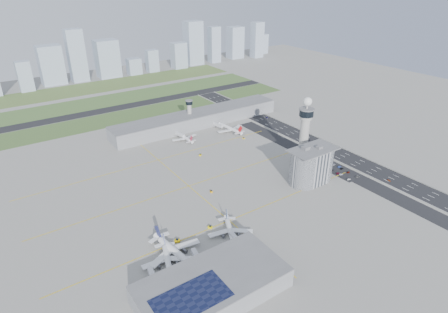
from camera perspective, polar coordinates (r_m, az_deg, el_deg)
ground at (r=319.34m, az=3.57°, el=-4.72°), size 1000.00×1000.00×0.00m
grass_strip_0 at (r=492.37m, az=-14.66°, el=5.96°), size 480.00×50.00×0.08m
grass_strip_1 at (r=560.26m, az=-17.45°, el=8.06°), size 480.00×60.00×0.08m
grass_strip_2 at (r=634.44m, az=-19.78°, el=9.79°), size 480.00×70.00×0.08m
runway at (r=525.61m, az=-16.13°, el=7.07°), size 480.00×22.00×0.10m
highway at (r=393.00m, az=16.96°, el=0.39°), size 28.00×500.00×0.10m
barrier_left at (r=382.71m, az=15.63°, el=-0.05°), size 0.60×500.00×1.20m
barrier_right at (r=403.07m, az=18.25°, el=0.95°), size 0.60×500.00×1.20m
landside_road at (r=369.62m, az=15.65°, el=-1.13°), size 18.00×260.00×0.08m
parking_lot at (r=361.69m, az=16.85°, el=-1.93°), size 20.00×44.00×0.10m
taxiway_line_h_0 at (r=279.26m, az=0.79°, el=-9.75°), size 260.00×0.60×0.01m
taxiway_line_h_1 at (r=321.96m, az=-5.39°, el=-4.51°), size 260.00×0.60×0.01m
taxiway_line_h_2 at (r=369.50m, az=-9.99°, el=-0.52°), size 260.00×0.60×0.01m
taxiway_line_v at (r=321.96m, az=-5.39°, el=-4.51°), size 0.60×260.00×0.01m
control_tower at (r=353.45m, az=12.23°, el=4.24°), size 14.00×14.00×64.50m
secondary_tower at (r=440.41m, az=-5.29°, el=6.92°), size 8.60×8.60×31.90m
admin_building at (r=329.70m, az=13.17°, el=-1.31°), size 42.00×24.00×33.50m
terminal_pier at (r=447.13m, az=-3.99°, el=5.78°), size 210.00×32.00×15.80m
near_terminal at (r=221.88m, az=-1.76°, el=-19.11°), size 84.00×42.00×13.00m
airplane_near_a at (r=241.84m, az=-8.59°, el=-15.17°), size 43.55×47.09×10.76m
airplane_near_b at (r=247.22m, az=-7.45°, el=-13.72°), size 43.94×49.67×12.55m
airplane_near_c at (r=261.86m, az=1.05°, el=-11.12°), size 44.72×47.45×10.51m
airplane_far_a at (r=409.26m, az=-6.10°, el=3.24°), size 29.91×35.12×9.78m
airplane_far_b at (r=429.15m, az=0.88°, el=4.63°), size 37.98×43.53×11.39m
jet_bridge_near_0 at (r=229.92m, az=-10.30°, el=-18.88°), size 5.39×14.31×5.70m
jet_bridge_near_1 at (r=239.21m, az=-3.53°, el=-16.23°), size 5.39×14.31×5.70m
jet_bridge_near_2 at (r=251.77m, az=2.48°, el=-13.63°), size 5.39×14.31×5.70m
jet_bridge_far_0 at (r=419.09m, az=-7.31°, el=3.44°), size 5.39×14.31×5.70m
jet_bridge_far_1 at (r=442.05m, az=-1.56°, el=4.89°), size 5.39×14.31×5.70m
tug_0 at (r=261.64m, az=-7.14°, el=-12.57°), size 4.28×4.06×2.05m
tug_1 at (r=256.87m, az=-6.24°, el=-13.40°), size 3.77×3.79×1.84m
tug_2 at (r=271.90m, az=-2.13°, el=-10.67°), size 3.28×3.71×1.79m
tug_3 at (r=311.96m, az=-1.96°, el=-5.32°), size 2.71×3.26×1.63m
tug_4 at (r=373.03m, az=-3.63°, el=0.27°), size 3.47×3.52×1.70m
tug_5 at (r=410.59m, az=3.02°, el=2.82°), size 2.35×3.08×1.63m
car_lot_0 at (r=347.46m, az=18.52°, el=-3.29°), size 4.05×2.17×1.31m
car_lot_1 at (r=353.21m, az=17.40°, el=-2.61°), size 4.03×1.95×1.27m
car_lot_2 at (r=354.54m, az=16.96°, el=-2.45°), size 4.21×2.10×1.14m
car_lot_3 at (r=358.21m, az=16.10°, el=-2.02°), size 4.06×2.19×1.12m
car_lot_4 at (r=362.67m, az=15.28°, el=-1.52°), size 3.76×1.57×1.27m
car_lot_5 at (r=367.40m, az=14.13°, el=-1.02°), size 3.37×1.25×1.10m
car_lot_6 at (r=354.41m, az=19.70°, el=-2.88°), size 4.48×2.14×1.23m
car_lot_7 at (r=359.24m, az=18.42°, el=-2.28°), size 3.91×1.94×1.09m
car_lot_8 at (r=363.80m, az=17.51°, el=-1.76°), size 3.60×1.95×1.16m
car_lot_9 at (r=366.31m, az=17.18°, el=-1.50°), size 4.03×1.55×1.31m
car_lot_10 at (r=369.11m, az=16.38°, el=-1.17°), size 4.45×2.57×1.17m
car_lot_11 at (r=375.16m, az=15.37°, el=-0.58°), size 4.01×1.87×1.13m
car_hw_0 at (r=358.24m, az=23.82°, el=-3.35°), size 1.84×3.46×1.12m
car_hw_1 at (r=416.87m, az=12.83°, el=2.50°), size 1.18×3.34×1.10m
car_hw_2 at (r=473.47m, az=6.51°, el=5.92°), size 2.14×4.25×1.15m
car_hw_4 at (r=511.98m, az=0.73°, el=7.68°), size 1.70×3.68×1.22m
skyline_bldg_6 at (r=651.13m, az=-28.09°, el=10.73°), size 20.04×16.03×45.20m
skyline_bldg_7 at (r=673.70m, az=-24.85°, el=12.53°), size 35.76×28.61×61.22m
skyline_bldg_8 at (r=674.26m, az=-21.56°, el=14.10°), size 26.33×21.06×83.39m
skyline_bldg_9 at (r=689.81m, az=-17.37°, el=14.05°), size 36.96×29.57×62.11m
skyline_bldg_10 at (r=699.12m, az=-13.54°, el=13.20°), size 23.01×18.41×27.75m
skyline_bldg_11 at (r=710.62m, az=-10.90°, el=14.12°), size 20.22×16.18×38.97m
skyline_bldg_12 at (r=730.89m, az=-6.89°, el=15.04°), size 26.14×20.92×46.89m
skyline_bldg_13 at (r=756.70m, az=-4.69°, el=16.85°), size 32.26×25.81×81.20m
skyline_bldg_14 at (r=774.29m, az=-1.51°, el=16.67°), size 21.59×17.28×68.75m
skyline_bldg_15 at (r=814.67m, az=1.71°, el=16.96°), size 30.25×24.20×63.40m
skyline_bldg_16 at (r=824.49m, az=5.06°, el=17.28°), size 23.04×18.43×71.56m
skyline_bldg_17 at (r=870.75m, az=5.79°, el=16.71°), size 22.64×18.11×41.06m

